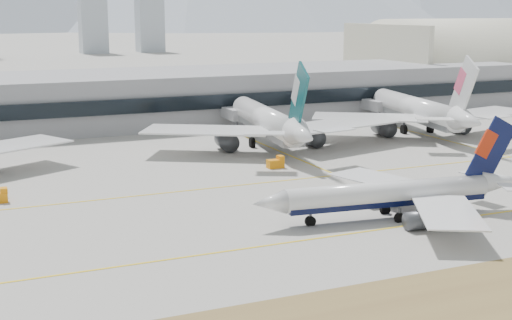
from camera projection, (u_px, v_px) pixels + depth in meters
name	position (u px, v px, depth m)	size (l,w,h in m)	color
ground	(263.00, 234.00, 107.96)	(3000.00, 3000.00, 0.00)	#9B9791
taxiing_airliner	(397.00, 194.00, 116.01)	(48.45, 41.86, 16.28)	white
widebody_cathay	(269.00, 123.00, 174.94)	(64.24, 63.41, 23.12)	white
widebody_china_air	(420.00, 111.00, 194.29)	(63.98, 63.38, 23.16)	white
terminal	(105.00, 99.00, 209.48)	(280.00, 43.10, 15.00)	gray
hangar	(475.00, 93.00, 289.26)	(91.00, 60.00, 60.00)	beige
gse_c	(276.00, 163.00, 153.18)	(3.55, 2.00, 2.60)	orange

